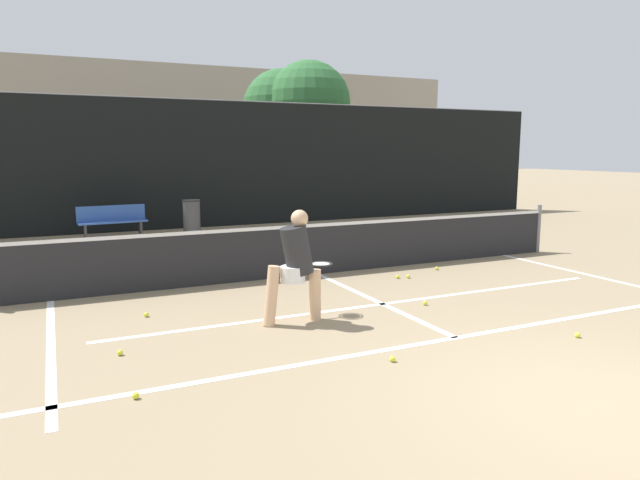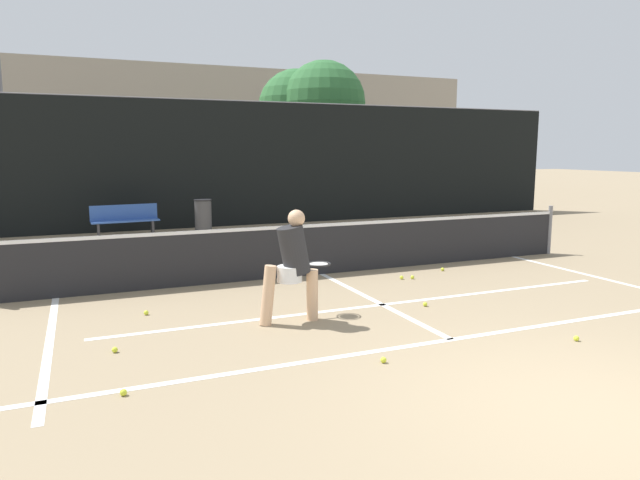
# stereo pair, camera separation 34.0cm
# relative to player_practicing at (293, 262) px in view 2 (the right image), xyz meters

# --- Properties ---
(ground_plane) EXTENTS (100.00, 100.00, 0.00)m
(ground_plane) POSITION_rel_player_practicing_xyz_m (1.52, -3.49, -0.81)
(ground_plane) COLOR #937F60
(court_baseline_near) EXTENTS (11.00, 0.10, 0.01)m
(court_baseline_near) POSITION_rel_player_practicing_xyz_m (1.52, -1.45, -0.81)
(court_baseline_near) COLOR white
(court_baseline_near) RESTS_ON ground
(court_service_line) EXTENTS (8.25, 0.10, 0.01)m
(court_service_line) POSITION_rel_player_practicing_xyz_m (1.52, 0.27, -0.81)
(court_service_line) COLOR white
(court_service_line) RESTS_ON ground
(court_center_mark) EXTENTS (0.10, 4.04, 0.01)m
(court_center_mark) POSITION_rel_player_practicing_xyz_m (1.52, 0.57, -0.81)
(court_center_mark) COLOR white
(court_center_mark) RESTS_ON ground
(court_sideline_left) EXTENTS (0.10, 5.04, 0.01)m
(court_sideline_left) POSITION_rel_player_practicing_xyz_m (-2.99, 0.57, -0.81)
(court_sideline_left) COLOR white
(court_sideline_left) RESTS_ON ground
(court_sideline_right) EXTENTS (0.10, 5.04, 0.01)m
(court_sideline_right) POSITION_rel_player_practicing_xyz_m (6.03, 0.57, -0.81)
(court_sideline_right) COLOR white
(court_sideline_right) RESTS_ON ground
(net) EXTENTS (11.09, 0.09, 1.07)m
(net) POSITION_rel_player_practicing_xyz_m (1.52, 2.59, -0.30)
(net) COLOR slate
(net) RESTS_ON ground
(fence_back) EXTENTS (24.00, 0.06, 3.75)m
(fence_back) POSITION_rel_player_practicing_xyz_m (1.52, 9.98, 1.06)
(fence_back) COLOR black
(fence_back) RESTS_ON ground
(player_practicing) EXTENTS (1.12, 0.59, 1.52)m
(player_practicing) POSITION_rel_player_practicing_xyz_m (0.00, 0.00, 0.00)
(player_practicing) COLOR #DBAD84
(player_practicing) RESTS_ON ground
(tennis_ball_scattered_1) EXTENTS (0.07, 0.07, 0.07)m
(tennis_ball_scattered_1) POSITION_rel_player_practicing_xyz_m (2.86, 1.58, -0.78)
(tennis_ball_scattered_1) COLOR #D1E033
(tennis_ball_scattered_1) RESTS_ON ground
(tennis_ball_scattered_2) EXTENTS (0.07, 0.07, 0.07)m
(tennis_ball_scattered_2) POSITION_rel_player_practicing_xyz_m (3.76, 1.95, -0.78)
(tennis_ball_scattered_2) COLOR #D1E033
(tennis_ball_scattered_2) RESTS_ON ground
(tennis_ball_scattered_3) EXTENTS (0.07, 0.07, 0.07)m
(tennis_ball_scattered_3) POSITION_rel_player_practicing_xyz_m (2.67, 1.64, -0.78)
(tennis_ball_scattered_3) COLOR #D1E033
(tennis_ball_scattered_3) RESTS_ON ground
(tennis_ball_scattered_4) EXTENTS (0.07, 0.07, 0.07)m
(tennis_ball_scattered_4) POSITION_rel_player_practicing_xyz_m (-2.28, -1.58, -0.78)
(tennis_ball_scattered_4) COLOR #D1E033
(tennis_ball_scattered_4) RESTS_ON ground
(tennis_ball_scattered_5) EXTENTS (0.07, 0.07, 0.07)m
(tennis_ball_scattered_5) POSITION_rel_player_practicing_xyz_m (-2.28, -0.32, -0.78)
(tennis_ball_scattered_5) COLOR #D1E033
(tennis_ball_scattered_5) RESTS_ON ground
(tennis_ball_scattered_6) EXTENTS (0.07, 0.07, 0.07)m
(tennis_ball_scattered_6) POSITION_rel_player_practicing_xyz_m (2.89, -2.07, -0.78)
(tennis_ball_scattered_6) COLOR #D1E033
(tennis_ball_scattered_6) RESTS_ON ground
(tennis_ball_scattered_7) EXTENTS (0.07, 0.07, 0.07)m
(tennis_ball_scattered_7) POSITION_rel_player_practicing_xyz_m (-1.79, 1.10, -0.78)
(tennis_ball_scattered_7) COLOR #D1E033
(tennis_ball_scattered_7) RESTS_ON ground
(tennis_ball_scattered_9) EXTENTS (0.07, 0.07, 0.07)m
(tennis_ball_scattered_9) POSITION_rel_player_practicing_xyz_m (2.06, -0.04, -0.78)
(tennis_ball_scattered_9) COLOR #D1E033
(tennis_ball_scattered_9) RESTS_ON ground
(tennis_ball_scattered_10) EXTENTS (0.07, 0.07, 0.07)m
(tennis_ball_scattered_10) POSITION_rel_player_practicing_xyz_m (0.38, -1.79, -0.78)
(tennis_ball_scattered_10) COLOR #D1E033
(tennis_ball_scattered_10) RESTS_ON ground
(courtside_bench) EXTENTS (1.74, 0.53, 0.86)m
(courtside_bench) POSITION_rel_player_practicing_xyz_m (-1.48, 8.78, -0.34)
(courtside_bench) COLOR #2D519E
(courtside_bench) RESTS_ON ground
(trash_bin) EXTENTS (0.48, 0.48, 0.95)m
(trash_bin) POSITION_rel_player_practicing_xyz_m (0.56, 8.68, -0.34)
(trash_bin) COLOR #3F3F42
(trash_bin) RESTS_ON ground
(parked_car) EXTENTS (1.68, 4.00, 1.54)m
(parked_car) POSITION_rel_player_practicing_xyz_m (3.09, 13.96, -0.16)
(parked_car) COLOR black
(parked_car) RESTS_ON ground
(tree_west) EXTENTS (3.28, 3.28, 5.77)m
(tree_west) POSITION_rel_player_practicing_xyz_m (6.57, 14.25, 3.30)
(tree_west) COLOR brown
(tree_west) RESTS_ON ground
(tree_mid) EXTENTS (3.15, 3.15, 5.54)m
(tree_mid) POSITION_rel_player_practicing_xyz_m (5.85, 15.35, 3.14)
(tree_mid) COLOR brown
(tree_mid) RESTS_ON ground
(building_far) EXTENTS (36.00, 2.40, 6.64)m
(building_far) POSITION_rel_player_practicing_xyz_m (1.52, 24.54, 2.51)
(building_far) COLOR gray
(building_far) RESTS_ON ground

